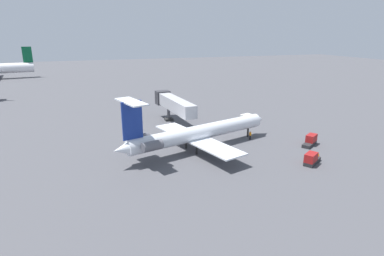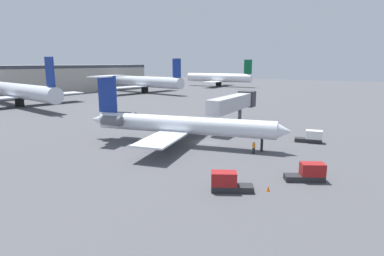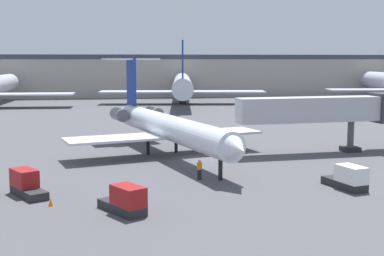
% 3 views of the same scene
% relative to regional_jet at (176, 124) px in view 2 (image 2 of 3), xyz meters
% --- Properties ---
extents(ground_plane, '(400.00, 400.00, 0.10)m').
position_rel_regional_jet_xyz_m(ground_plane, '(2.90, -3.03, -3.21)').
color(ground_plane, '#4C4C51').
extents(regional_jet, '(21.28, 30.77, 10.13)m').
position_rel_regional_jet_xyz_m(regional_jet, '(0.00, 0.00, 0.00)').
color(regional_jet, silver).
rests_on(regional_jet, ground_plane).
extents(jet_bridge, '(18.20, 4.50, 6.32)m').
position_rel_regional_jet_xyz_m(jet_bridge, '(17.45, -0.94, 1.48)').
color(jet_bridge, '#ADADB2').
rests_on(jet_bridge, ground_plane).
extents(ground_crew_marshaller, '(0.40, 0.26, 1.69)m').
position_rel_regional_jet_xyz_m(ground_crew_marshaller, '(1.76, -11.73, -2.31)').
color(ground_crew_marshaller, black).
rests_on(ground_crew_marshaller, ground_plane).
extents(baggage_tug_lead, '(2.42, 4.23, 1.90)m').
position_rel_regional_jet_xyz_m(baggage_tug_lead, '(12.68, -16.55, -2.33)').
color(baggage_tug_lead, '#262628').
rests_on(baggage_tug_lead, ground_plane).
extents(baggage_tug_trailing, '(3.27, 4.15, 1.90)m').
position_rel_regional_jet_xyz_m(baggage_tug_trailing, '(-11.72, -14.88, -2.33)').
color(baggage_tug_trailing, '#262628').
rests_on(baggage_tug_trailing, ground_plane).
extents(baggage_tug_spare, '(3.30, 4.14, 1.90)m').
position_rel_regional_jet_xyz_m(baggage_tug_spare, '(-4.54, -20.60, -2.33)').
color(baggage_tug_spare, '#262628').
rests_on(baggage_tug_spare, ground_plane).
extents(traffic_cone_near, '(0.36, 0.36, 0.55)m').
position_rel_regional_jet_xyz_m(traffic_cone_near, '(-9.59, -18.15, -2.89)').
color(traffic_cone_near, orange).
rests_on(traffic_cone_near, ground_plane).
extents(parked_airliner_centre, '(37.25, 43.97, 13.50)m').
position_rel_regional_jet_xyz_m(parked_airliner_centre, '(9.61, 62.08, 1.18)').
color(parked_airliner_centre, silver).
rests_on(parked_airliner_centre, ground_plane).
extents(parked_airliner_east_mid, '(34.25, 40.47, 13.72)m').
position_rel_regional_jet_xyz_m(parked_airliner_east_mid, '(61.72, 62.31, 1.29)').
color(parked_airliner_east_mid, silver).
rests_on(parked_airliner_east_mid, ground_plane).
extents(parked_airliner_east_end, '(30.16, 35.56, 13.77)m').
position_rel_regional_jet_xyz_m(parked_airliner_east_end, '(111.47, 55.39, 1.32)').
color(parked_airliner_east_end, white).
rests_on(parked_airliner_east_end, ground_plane).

